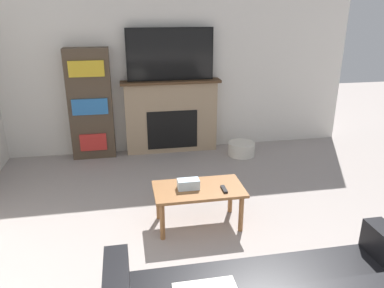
{
  "coord_description": "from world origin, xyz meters",
  "views": [
    {
      "loc": [
        -0.65,
        -1.18,
        2.18
      ],
      "look_at": [
        0.06,
        2.67,
        0.74
      ],
      "focal_mm": 35.0,
      "sensor_mm": 36.0,
      "label": 1
    }
  ],
  "objects": [
    {
      "name": "fireplace",
      "position": [
        0.06,
        4.4,
        0.57
      ],
      "size": [
        1.51,
        0.28,
        1.13
      ],
      "color": "tan",
      "rests_on": "ground_plane"
    },
    {
      "name": "tv",
      "position": [
        0.06,
        4.39,
        1.52
      ],
      "size": [
        1.29,
        0.03,
        0.77
      ],
      "color": "black",
      "rests_on": "fireplace"
    },
    {
      "name": "storage_basket",
      "position": [
        1.09,
        4.0,
        0.1
      ],
      "size": [
        0.41,
        0.41,
        0.21
      ],
      "color": "silver",
      "rests_on": "ground_plane"
    },
    {
      "name": "wall_back",
      "position": [
        0.0,
        4.55,
        1.35
      ],
      "size": [
        5.86,
        0.06,
        2.7
      ],
      "color": "silver",
      "rests_on": "ground_plane"
    },
    {
      "name": "coffee_table",
      "position": [
        0.04,
        2.19,
        0.37
      ],
      "size": [
        0.92,
        0.51,
        0.43
      ],
      "color": "brown",
      "rests_on": "ground_plane"
    },
    {
      "name": "tissue_box",
      "position": [
        -0.06,
        2.19,
        0.48
      ],
      "size": [
        0.22,
        0.12,
        0.1
      ],
      "color": "silver",
      "rests_on": "coffee_table"
    },
    {
      "name": "remote_control",
      "position": [
        0.29,
        2.09,
        0.44
      ],
      "size": [
        0.04,
        0.15,
        0.02
      ],
      "color": "black",
      "rests_on": "coffee_table"
    },
    {
      "name": "bookshelf",
      "position": [
        -1.14,
        4.38,
        0.82
      ],
      "size": [
        0.63,
        0.29,
        1.63
      ],
      "color": "#4C3D2D",
      "rests_on": "ground_plane"
    }
  ]
}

